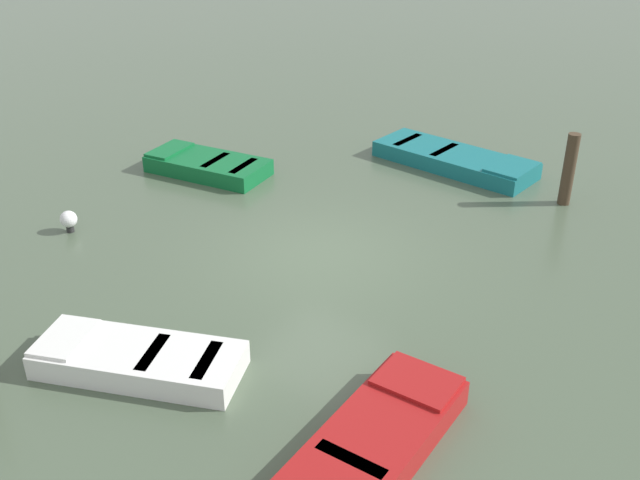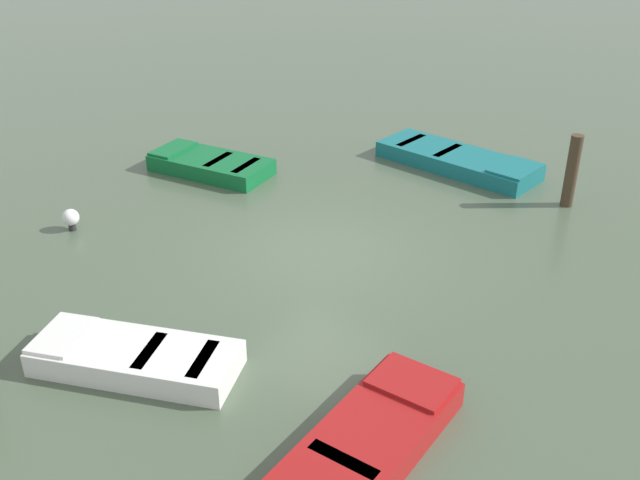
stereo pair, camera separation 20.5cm
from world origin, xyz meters
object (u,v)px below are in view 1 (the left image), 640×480
(rowboat_teal, at_px, (455,159))
(marker_buoy, at_px, (69,220))
(rowboat_red, at_px, (364,454))
(rowboat_green, at_px, (207,165))
(mooring_piling_far_left, at_px, (569,169))
(rowboat_white, at_px, (138,359))

(rowboat_teal, relative_size, marker_buoy, 8.76)
(rowboat_red, height_order, rowboat_green, same)
(mooring_piling_far_left, distance_m, marker_buoy, 11.06)
(rowboat_red, distance_m, mooring_piling_far_left, 9.62)
(rowboat_red, relative_size, marker_buoy, 8.26)
(rowboat_teal, bearing_deg, marker_buoy, -116.95)
(rowboat_white, bearing_deg, mooring_piling_far_left, -131.12)
(rowboat_green, height_order, marker_buoy, marker_buoy)
(mooring_piling_far_left, xyz_separation_m, marker_buoy, (-7.89, 7.72, -0.56))
(rowboat_white, bearing_deg, rowboat_green, -77.03)
(rowboat_green, bearing_deg, rowboat_white, 117.26)
(rowboat_red, bearing_deg, marker_buoy, 75.16)
(rowboat_teal, height_order, mooring_piling_far_left, mooring_piling_far_left)
(rowboat_green, xyz_separation_m, rowboat_white, (-6.25, -4.95, -0.00))
(mooring_piling_far_left, bearing_deg, rowboat_red, -173.53)
(rowboat_red, relative_size, mooring_piling_far_left, 2.35)
(rowboat_teal, distance_m, mooring_piling_far_left, 3.14)
(rowboat_white, bearing_deg, rowboat_red, 162.16)
(rowboat_red, xyz_separation_m, marker_buoy, (1.64, 8.80, 0.07))
(rowboat_teal, distance_m, rowboat_white, 10.46)
(rowboat_green, height_order, rowboat_white, same)
(rowboat_white, distance_m, marker_buoy, 5.34)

